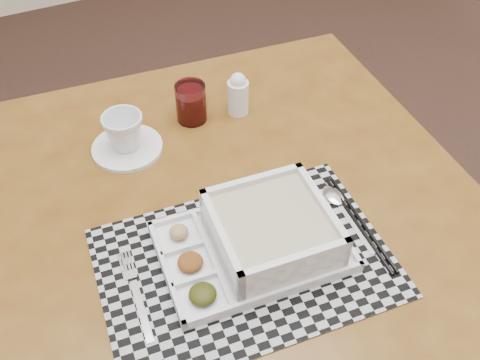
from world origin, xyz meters
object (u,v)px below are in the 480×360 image
cup (124,132)px  creamer_bottle (238,94)px  serving_tray (265,236)px  juice_glass (191,104)px  dining_table (222,235)px

cup → creamer_bottle: bearing=9.8°
serving_tray → juice_glass: 0.40m
cup → creamer_bottle: 0.27m
juice_glass → creamer_bottle: bearing=-11.8°
dining_table → juice_glass: juice_glass is taller
juice_glass → serving_tray: bearing=-93.7°
cup → creamer_bottle: size_ratio=0.83×
juice_glass → creamer_bottle: size_ratio=0.87×
cup → creamer_bottle: (0.27, 0.01, -0.00)m
dining_table → creamer_bottle: (0.16, 0.26, 0.13)m
cup → dining_table: bearing=-59.3°
serving_tray → creamer_bottle: bearing=70.9°
juice_glass → cup: bearing=-167.4°
serving_tray → creamer_bottle: (0.13, 0.38, 0.01)m
serving_tray → creamer_bottle: size_ratio=3.29×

